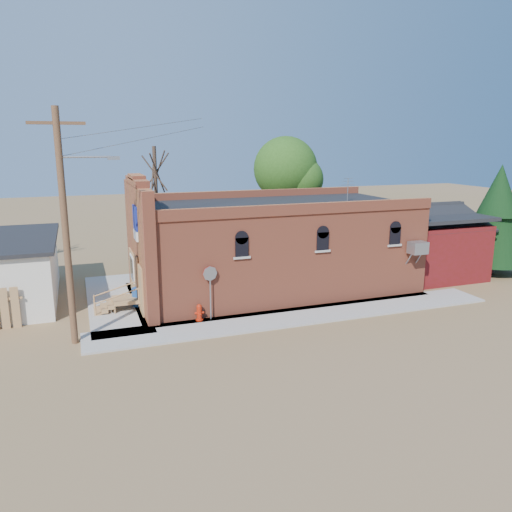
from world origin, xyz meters
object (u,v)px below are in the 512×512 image
object	(u,v)px
utility_pole	(66,223)
fire_hydrant	(199,312)
stop_sign	(210,279)
brick_bar	(268,247)
trash_barrel	(138,297)

from	to	relation	value
utility_pole	fire_hydrant	bearing A→B (deg)	6.65
utility_pole	stop_sign	world-z (taller)	utility_pole
brick_bar	utility_pole	distance (m)	10.96
trash_barrel	brick_bar	bearing A→B (deg)	6.06
brick_bar	trash_barrel	xyz separation A→B (m)	(-6.94, -0.74, -1.82)
utility_pole	stop_sign	size ratio (longest dim) A/B	3.73
utility_pole	trash_barrel	bearing A→B (deg)	51.35
utility_pole	stop_sign	distance (m)	6.33
brick_bar	utility_pole	size ratio (longest dim) A/B	1.82
brick_bar	fire_hydrant	distance (m)	6.25
stop_sign	utility_pole	bearing A→B (deg)	-158.50
brick_bar	fire_hydrant	bearing A→B (deg)	-141.65
stop_sign	trash_barrel	bearing A→B (deg)	148.72
stop_sign	trash_barrel	xyz separation A→B (m)	(-2.79, 2.96, -1.41)
stop_sign	trash_barrel	size ratio (longest dim) A/B	2.72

